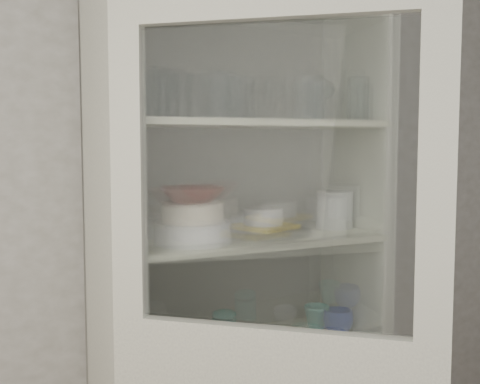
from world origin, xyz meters
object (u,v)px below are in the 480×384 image
yellow_trivet (263,226)px  teal_jar (224,329)px  goblet_1 (169,94)px  glass_platter (263,231)px  mug_blue (338,321)px  pantry_cabinet (233,319)px  goblet_2 (273,98)px  mug_teal (317,317)px  plate_stack_front (193,232)px  white_canister (127,343)px  plate_stack_back (170,225)px  white_ramekin (263,216)px  goblet_3 (325,100)px  measuring_cups (187,358)px  grey_bowl_stack (335,210)px  mug_white (271,340)px  terracotta_bowl (192,194)px  cream_bowl (193,212)px  goblet_0 (185,94)px

yellow_trivet → teal_jar: yellow_trivet is taller
goblet_1 → teal_jar: size_ratio=1.70×
glass_platter → mug_blue: 0.48m
pantry_cabinet → goblet_2: bearing=11.1°
mug_blue → mug_teal: bearing=110.3°
plate_stack_front → mug_blue: bearing=4.2°
white_canister → mug_teal: bearing=3.2°
goblet_1 → plate_stack_back: goblet_1 is taller
white_ramekin → mug_teal: bearing=11.7°
goblet_3 → measuring_cups: size_ratio=2.02×
pantry_cabinet → plate_stack_back: (-0.23, 0.04, 0.36)m
goblet_1 → teal_jar: (0.19, -0.02, -0.84)m
plate_stack_back → teal_jar: bearing=-13.8°
yellow_trivet → grey_bowl_stack: size_ratio=1.35×
mug_white → plate_stack_back: bearing=122.5°
terracotta_bowl → glass_platter: 0.34m
pantry_cabinet → cream_bowl: pantry_cabinet is taller
measuring_cups → mug_teal: bearing=11.5°
white_ramekin → mug_blue: size_ratio=1.22×
pantry_cabinet → mug_white: bearing=-68.9°
goblet_1 → mug_teal: 1.03m
goblet_0 → plate_stack_front: goblet_0 is taller
teal_jar → white_canister: (-0.37, -0.05, 0.02)m
cream_bowl → white_canister: size_ratio=1.42×
cream_bowl → white_canister: cream_bowl is taller
goblet_0 → plate_stack_front: size_ratio=0.75×
goblet_2 → white_canister: (-0.60, -0.10, -0.82)m
goblet_1 → measuring_cups: 0.88m
yellow_trivet → mug_blue: 0.49m
pantry_cabinet → mug_teal: size_ratio=21.26×
plate_stack_front → measuring_cups: plate_stack_front is taller
yellow_trivet → teal_jar: size_ratio=1.80×
mug_teal → mug_white: mug_teal is taller
white_ramekin → goblet_3: bearing=17.6°
yellow_trivet → mug_teal: bearing=11.7°
mug_teal → yellow_trivet: bearing=172.3°
white_ramekin → plate_stack_back: bearing=160.7°
plate_stack_front → terracotta_bowl: terracotta_bowl is taller
goblet_0 → white_ramekin: 0.51m
goblet_3 → teal_jar: bearing=-175.0°
cream_bowl → goblet_0: bearing=75.4°
goblet_0 → goblet_1: bearing=-150.1°
goblet_1 → plate_stack_back: size_ratio=0.82×
goblet_3 → grey_bowl_stack: 0.43m
goblet_1 → plate_stack_front: 0.48m
yellow_trivet → white_canister: bearing=178.6°
goblet_2 → white_ramekin: goblet_2 is taller
grey_bowl_stack → mug_teal: bearing=127.6°
goblet_0 → teal_jar: bearing=-28.6°
cream_bowl → mug_teal: (0.56, 0.12, -0.46)m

